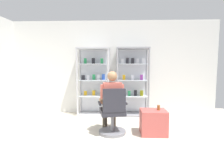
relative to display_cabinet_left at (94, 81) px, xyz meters
name	(u,v)px	position (x,y,z in m)	size (l,w,h in m)	color
ground_plane	(106,168)	(0.55, -2.76, -0.97)	(7.20, 7.20, 0.00)	beige
back_wall	(113,68)	(0.55, 0.24, 0.38)	(6.00, 0.10, 2.70)	silver
display_cabinet_left	(94,81)	(0.00, 0.00, 0.00)	(0.90, 0.45, 1.90)	#B7B7BC
display_cabinet_right	(132,81)	(1.10, 0.00, 0.00)	(0.90, 0.45, 1.90)	gray
office_chair	(113,115)	(0.60, -1.55, -0.57)	(0.61, 0.58, 0.96)	slate
seated_shopkeeper	(111,99)	(0.56, -1.39, -0.25)	(0.54, 0.61, 1.29)	#3F382D
storage_crate	(153,122)	(1.42, -1.50, -0.72)	(0.52, 0.44, 0.50)	#B24C47
tea_glass	(159,108)	(1.53, -1.49, -0.42)	(0.06, 0.06, 0.10)	brown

